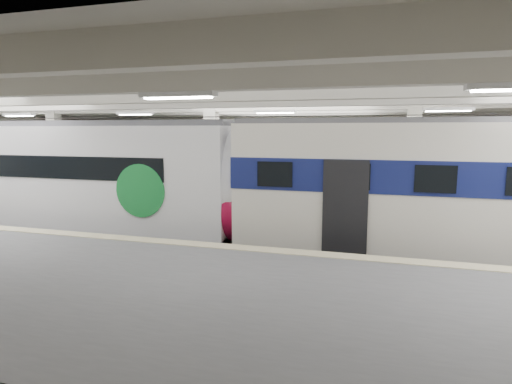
% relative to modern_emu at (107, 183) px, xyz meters
% --- Properties ---
extents(station_hall, '(36.00, 24.00, 5.75)m').
position_rel_modern_emu_xyz_m(station_hall, '(6.11, -1.74, 0.99)').
color(station_hall, black).
rests_on(station_hall, ground).
extents(modern_emu, '(14.31, 2.95, 4.59)m').
position_rel_modern_emu_xyz_m(modern_emu, '(0.00, 0.00, 0.00)').
color(modern_emu, white).
rests_on(modern_emu, ground).
extents(older_rer, '(14.07, 3.10, 4.61)m').
position_rel_modern_emu_xyz_m(older_rer, '(12.52, 0.00, 0.16)').
color(older_rer, white).
rests_on(older_rer, ground).
extents(far_train, '(12.97, 2.97, 4.16)m').
position_rel_modern_emu_xyz_m(far_train, '(-1.90, 5.50, -0.10)').
color(far_train, white).
rests_on(far_train, ground).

